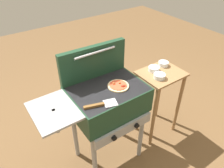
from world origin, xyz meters
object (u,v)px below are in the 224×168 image
spatula (101,105)px  topping_bowl_near (163,64)px  grill (106,102)px  topping_bowl_middle (159,76)px  pizza_pepperoni (118,86)px  prep_table (159,91)px  topping_bowl_far (154,69)px

spatula → topping_bowl_near: 0.97m
grill → topping_bowl_middle: bearing=-4.8°
pizza_pepperoni → prep_table: pizza_pepperoni is taller
topping_bowl_near → spatula: bearing=-165.1°
prep_table → topping_bowl_middle: 0.28m
grill → topping_bowl_near: 0.80m
prep_table → grill: bearing=-179.6°
pizza_pepperoni → spatula: size_ratio=0.69×
prep_table → topping_bowl_far: (-0.04, 0.07, 0.26)m
topping_bowl_far → pizza_pepperoni: bearing=-168.2°
prep_table → topping_bowl_near: topping_bowl_near is taller
spatula → topping_bowl_far: (0.78, 0.23, -0.08)m
topping_bowl_far → topping_bowl_middle: size_ratio=1.00×
topping_bowl_near → topping_bowl_middle: bearing=-144.3°
grill → pizza_pepperoni: (0.10, -0.03, 0.15)m
pizza_pepperoni → topping_bowl_middle: size_ratio=1.60×
grill → spatula: spatula is taller
pizza_pepperoni → topping_bowl_near: (0.69, 0.13, -0.08)m
pizza_pepperoni → prep_table: 0.66m
pizza_pepperoni → topping_bowl_middle: 0.49m
topping_bowl_middle → topping_bowl_near: bearing=35.7°
grill → topping_bowl_far: grill is taller
spatula → topping_bowl_far: 0.82m
pizza_pepperoni → topping_bowl_far: 0.55m
spatula → topping_bowl_far: size_ratio=2.34×
grill → topping_bowl_far: 0.64m
topping_bowl_far → topping_bowl_middle: same height
grill → topping_bowl_far: (0.63, 0.08, 0.07)m
prep_table → spatula: bearing=-169.2°
topping_bowl_far → spatula: bearing=-163.6°
prep_table → topping_bowl_far: bearing=118.5°
spatula → topping_bowl_near: (0.94, 0.25, -0.08)m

